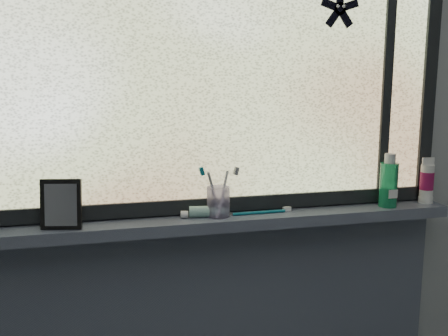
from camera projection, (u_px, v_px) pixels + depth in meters
wall_back at (225, 146)px, 1.74m from camera, size 3.00×0.01×2.50m
windowsill at (230, 221)px, 1.71m from camera, size 1.62×0.14×0.04m
window_pane at (226, 64)px, 1.67m from camera, size 1.50×0.01×1.00m
frame_bottom at (226, 204)px, 1.75m from camera, size 1.60×0.03×0.05m
frame_right at (429, 66)px, 1.85m from camera, size 0.05×0.03×1.10m
frame_mullion at (387, 65)px, 1.80m from camera, size 0.03×0.03×1.00m
starfish_sticker at (340, 9)px, 1.72m from camera, size 0.15×0.02×0.15m
vanity_mirror at (61, 204)px, 1.55m from camera, size 0.14×0.09×0.16m
toothpaste_tube at (206, 211)px, 1.69m from camera, size 0.22×0.09×0.04m
toothbrush_cup at (218, 202)px, 1.69m from camera, size 0.08×0.08×0.10m
toothbrush_lying at (259, 212)px, 1.73m from camera, size 0.23×0.02×0.02m
mouthwash_bottle at (389, 180)px, 1.81m from camera, size 0.09×0.09×0.16m
cream_tube at (427, 179)px, 1.87m from camera, size 0.06×0.06×0.12m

